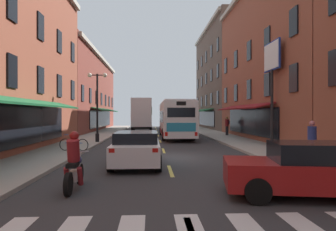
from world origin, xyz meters
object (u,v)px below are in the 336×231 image
object	(u,v)px
sedan_far	(144,124)
bicycle_near	(74,144)
street_lamp_twin	(97,104)
motorcycle_rider	(74,165)
pedestrian_mid	(312,140)
box_truck	(142,115)
transit_bus	(175,119)
pedestrian_near	(227,125)
sedan_near	(317,169)
sedan_mid	(137,148)
billboard_sign	(272,68)

from	to	relation	value
sedan_far	bicycle_near	distance (m)	32.43
street_lamp_twin	motorcycle_rider	bearing A→B (deg)	-82.84
motorcycle_rider	pedestrian_mid	bearing A→B (deg)	23.69
box_truck	street_lamp_twin	xyz separation A→B (m)	(-2.76, -16.13, 0.85)
transit_bus	pedestrian_near	xyz separation A→B (m)	(5.11, 1.35, -0.65)
bicycle_near	box_truck	bearing A→B (deg)	81.93
sedan_near	street_lamp_twin	xyz separation A→B (m)	(-8.17, 15.02, 2.21)
sedan_mid	motorcycle_rider	world-z (taller)	motorcycle_rider
sedan_near	pedestrian_near	bearing A→B (deg)	81.97
bicycle_near	pedestrian_mid	world-z (taller)	pedestrian_mid
sedan_mid	pedestrian_mid	bearing A→B (deg)	-2.03
billboard_sign	sedan_mid	world-z (taller)	billboard_sign
billboard_sign	bicycle_near	size ratio (longest dim) A/B	3.99
sedan_far	pedestrian_near	size ratio (longest dim) A/B	2.51
box_truck	pedestrian_near	xyz separation A→B (m)	(8.48, -9.42, -0.99)
sedan_far	pedestrian_near	distance (m)	21.70
box_truck	sedan_far	xyz separation A→B (m)	(0.10, 10.59, -1.39)
motorcycle_rider	transit_bus	bearing A→B (deg)	77.19
box_truck	sedan_mid	distance (m)	25.84
box_truck	motorcycle_rider	bearing A→B (deg)	-91.93
sedan_near	street_lamp_twin	world-z (taller)	street_lamp_twin
billboard_sign	pedestrian_mid	xyz separation A→B (m)	(-0.92, -6.70, -4.10)
sedan_near	transit_bus	bearing A→B (deg)	95.75
sedan_far	pedestrian_mid	distance (m)	37.50
billboard_sign	pedestrian_mid	size ratio (longest dim) A/B	3.86
sedan_mid	bicycle_near	xyz separation A→B (m)	(-3.63, 4.12, -0.22)
transit_bus	bicycle_near	xyz separation A→B (m)	(-6.44, -10.91, -1.23)
sedan_near	pedestrian_near	xyz separation A→B (m)	(3.06, 21.73, 0.37)
sedan_mid	pedestrian_near	xyz separation A→B (m)	(7.93, 16.38, 0.36)
sedan_far	bicycle_near	bearing A→B (deg)	-95.63
transit_bus	pedestrian_mid	world-z (taller)	transit_bus
transit_bus	pedestrian_near	world-z (taller)	transit_bus
transit_bus	pedestrian_mid	distance (m)	16.00
box_truck	pedestrian_near	bearing A→B (deg)	-48.00
box_truck	pedestrian_near	distance (m)	12.71
billboard_sign	street_lamp_twin	xyz separation A→B (m)	(-11.70, 3.23, -2.20)
box_truck	bicycle_near	world-z (taller)	box_truck
sedan_far	street_lamp_twin	bearing A→B (deg)	-96.11
pedestrian_near	street_lamp_twin	world-z (taller)	street_lamp_twin
billboard_sign	pedestrian_near	size ratio (longest dim) A/B	3.76
bicycle_near	sedan_mid	bearing A→B (deg)	-48.63
sedan_mid	box_truck	bearing A→B (deg)	91.22
sedan_mid	bicycle_near	world-z (taller)	sedan_mid
pedestrian_mid	transit_bus	bearing A→B (deg)	0.96
billboard_sign	street_lamp_twin	world-z (taller)	billboard_sign
box_truck	sedan_mid	world-z (taller)	box_truck
motorcycle_rider	sedan_mid	bearing A→B (deg)	69.70
sedan_far	pedestrian_mid	bearing A→B (deg)	-77.82
pedestrian_near	pedestrian_mid	distance (m)	16.65
transit_bus	sedan_mid	bearing A→B (deg)	-100.61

